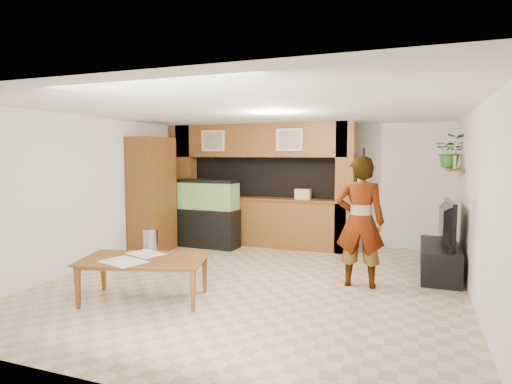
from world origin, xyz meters
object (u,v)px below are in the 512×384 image
at_px(dining_table, 144,280).
at_px(television, 441,222).
at_px(pantry_cabinet, 152,195).
at_px(aquarium, 209,214).
at_px(person, 360,222).

bearing_deg(dining_table, television, 19.48).
bearing_deg(pantry_cabinet, aquarium, 40.65).
height_order(person, dining_table, person).
xyz_separation_m(aquarium, dining_table, (0.73, -3.32, -0.41)).
distance_m(pantry_cabinet, aquarium, 1.24).
bearing_deg(person, aquarium, -30.48).
distance_m(person, dining_table, 3.17).
height_order(aquarium, television, aquarium).
xyz_separation_m(aquarium, television, (4.47, -0.63, 0.17)).
relative_size(aquarium, dining_table, 0.87).
height_order(pantry_cabinet, person, pantry_cabinet).
height_order(pantry_cabinet, dining_table, pantry_cabinet).
height_order(television, person, person).
relative_size(pantry_cabinet, person, 1.18).
height_order(aquarium, person, person).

